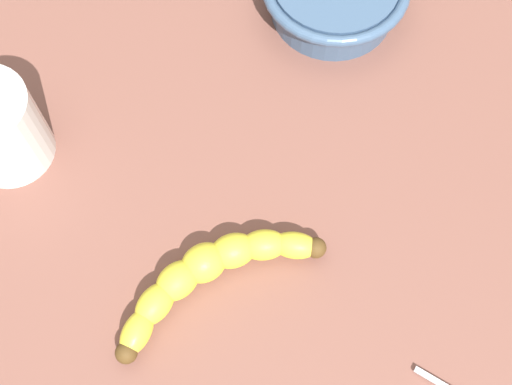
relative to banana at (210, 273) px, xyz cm
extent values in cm
cube|color=brown|center=(1.34, -5.00, -3.25)|extent=(120.00, 120.00, 3.00)
ellipsoid|color=yellow|center=(-7.95, -0.83, 0.00)|extent=(4.78, 3.72, 2.45)
ellipsoid|color=yellow|center=(-5.23, -1.49, 0.00)|extent=(4.53, 3.32, 2.80)
ellipsoid|color=yellow|center=(-2.43, -1.56, 0.00)|extent=(4.45, 3.48, 3.15)
ellipsoid|color=yellow|center=(0.32, -1.03, 0.00)|extent=(5.04, 4.57, 3.50)
ellipsoid|color=yellow|center=(2.89, 0.06, 0.00)|extent=(5.20, 4.80, 3.15)
ellipsoid|color=yellow|center=(5.17, 1.68, 0.00)|extent=(5.00, 4.88, 2.80)
ellipsoid|color=yellow|center=(7.06, 3.74, 0.00)|extent=(4.46, 4.84, 2.45)
sphere|color=#513819|center=(-9.73, -0.19, 0.00)|extent=(1.92, 1.92, 1.92)
sphere|color=#513819|center=(8.18, 5.27, 0.00)|extent=(1.92, 1.92, 1.92)
camera|label=1|loc=(-0.20, 17.61, 57.12)|focal=47.22mm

